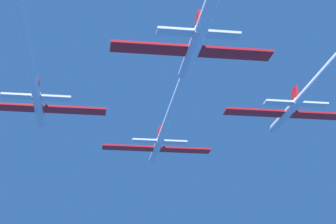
# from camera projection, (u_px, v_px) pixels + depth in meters

# --- Properties ---
(jet_lead) EXTENTS (19.07, 72.17, 3.16)m
(jet_lead) POSITION_uv_depth(u_px,v_px,m) (174.00, 103.00, 84.26)
(jet_lead) COLOR white
(jet_left_wing) EXTENTS (19.07, 62.89, 3.16)m
(jet_left_wing) POSITION_uv_depth(u_px,v_px,m) (28.00, 53.00, 68.00)
(jet_left_wing) COLOR white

